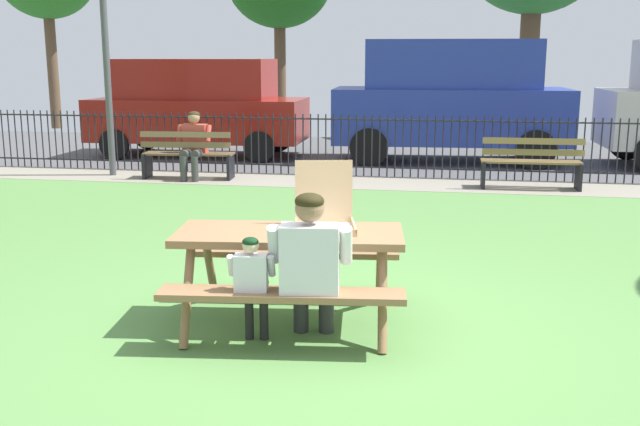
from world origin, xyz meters
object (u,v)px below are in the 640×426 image
Objects in this scene: picnic_table_foreground at (289,252)px; parked_car_left at (451,98)px; adult_at_table at (311,262)px; park_bench_left at (188,156)px; park_bench_center at (531,164)px; pizza_box_open at (325,212)px; person_on_park_bench at (193,142)px; lamp_post_walkway at (104,16)px; child_at_table at (253,280)px; parked_car_far_left at (198,105)px.

parked_car_left reaches higher than picnic_table_foreground.
adult_at_table is 0.25× the size of parked_car_left.
park_bench_left is 5.88m from park_bench_center.
picnic_table_foreground is 3.30× the size of pizza_box_open.
parked_car_left is at bearing 34.61° from person_on_park_bench.
park_bench_center is at bearing -1.18° from lamp_post_walkway.
adult_at_table is 10.41m from parked_car_left.
adult_at_table is 1.00× the size of person_on_park_bench.
picnic_table_foreground is 8.76m from lamp_post_walkway.
adult_at_table reaches higher than child_at_table.
lamp_post_walkway is (-4.69, 7.50, 2.30)m from child_at_table.
parked_car_left is (0.94, 10.35, 0.65)m from adult_at_table.
picnic_table_foreground is 1.65× the size of adult_at_table.
park_bench_left is at bearing -169.85° from person_on_park_bench.
park_bench_center is (2.29, 6.62, -0.48)m from pizza_box_open.
pizza_box_open is 0.50× the size of person_on_park_bench.
adult_at_table reaches higher than park_bench_center.
parked_car_left is (6.04, 2.92, -1.52)m from lamp_post_walkway.
pizza_box_open reaches higher than adult_at_table.
parked_car_far_left is (-0.96, 3.06, 0.44)m from person_on_park_bench.
person_on_park_bench is (-3.07, 7.37, 0.14)m from child_at_table.
park_bench_left is at bearing -145.86° from parked_car_left.
park_bench_center is 0.33× the size of parked_car_left.
park_bench_left is at bearing 180.00° from park_bench_center.
parked_car_far_left is (-4.19, 9.87, 0.50)m from picnic_table_foreground.
adult_at_table is (0.26, -0.47, 0.06)m from picnic_table_foreground.
parked_car_left reaches higher than adult_at_table.
adult_at_table is at bearing -64.41° from person_on_park_bench.
pizza_box_open is 0.37× the size of park_bench_center.
picnic_table_foreground is 7.58m from park_bench_left.
parked_car_left is at bearing 0.00° from parked_car_far_left.
park_bench_left is 2.85m from lamp_post_walkway.
park_bench_left is at bearing 116.32° from adult_at_table.
picnic_table_foreground is 0.58m from child_at_table.
parked_car_far_left reaches higher than person_on_park_bench.
park_bench_center is (2.70, 7.35, -0.10)m from child_at_table.
parked_car_far_left is at bearing 77.39° from lamp_post_walkway.
pizza_box_open is (0.25, 0.18, 0.30)m from picnic_table_foreground.
parked_car_left is (1.20, 9.87, 0.71)m from picnic_table_foreground.
pizza_box_open is 0.69× the size of child_at_table.
adult_at_table is 0.26× the size of parked_car_far_left.
parked_car_left reaches higher than park_bench_center.
parked_car_far_left is (-6.73, 3.08, 0.68)m from park_bench_center.
park_bench_center is (2.54, 6.80, -0.18)m from picnic_table_foreground.
park_bench_left is 1.37× the size of person_on_park_bench.
park_bench_left is (-3.34, 6.80, -0.18)m from picnic_table_foreground.
park_bench_center is at bearing -0.00° from park_bench_left.
person_on_park_bench is at bearing -145.39° from parked_car_left.
lamp_post_walkway is 1.02× the size of parked_car_far_left.
lamp_post_walkway is 0.98× the size of parked_car_left.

